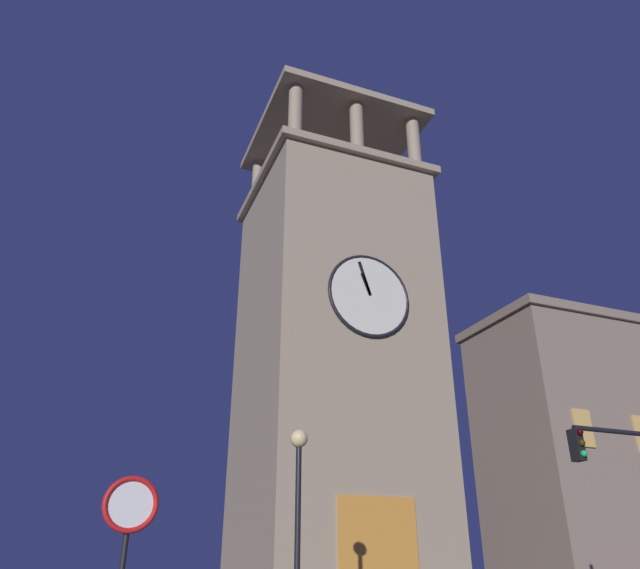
# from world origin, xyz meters

# --- Properties ---
(clocktower) EXTENTS (8.48, 8.47, 26.01)m
(clocktower) POSITION_xyz_m (-2.66, -2.07, 10.45)
(clocktower) COLOR gray
(clocktower) RESTS_ON ground_plane
(street_lamp) EXTENTS (0.44, 0.44, 4.73)m
(street_lamp) POSITION_xyz_m (2.91, 8.77, 3.34)
(street_lamp) COLOR black
(street_lamp) RESTS_ON ground_plane
(no_horn_sign) EXTENTS (0.78, 0.14, 2.85)m
(no_horn_sign) POSITION_xyz_m (7.12, 13.52, 2.24)
(no_horn_sign) COLOR black
(no_horn_sign) RESTS_ON ground_plane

